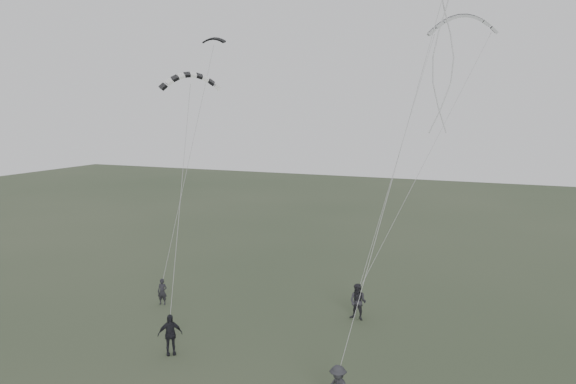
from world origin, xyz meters
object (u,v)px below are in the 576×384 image
at_px(flyer_left, 162,292).
at_px(flyer_right, 358,302).
at_px(kite_pale_large, 463,16).
at_px(kite_striped, 190,75).
at_px(kite_dark_small, 214,39).
at_px(flyer_center, 170,334).

bearing_deg(flyer_left, flyer_right, -3.45).
height_order(kite_pale_large, kite_striped, kite_pale_large).
relative_size(flyer_left, flyer_right, 0.77).
xyz_separation_m(kite_pale_large, kite_striped, (-12.72, -10.59, -3.78)).
distance_m(kite_dark_small, kite_striped, 6.46).
bearing_deg(flyer_center, flyer_right, 7.58).
height_order(flyer_right, kite_dark_small, kite_dark_small).
bearing_deg(flyer_right, flyer_center, -123.12).
bearing_deg(kite_dark_small, kite_striped, -84.66).
bearing_deg(flyer_center, flyer_left, 87.84).
xyz_separation_m(flyer_left, flyer_center, (4.31, -5.46, 0.20)).
height_order(flyer_right, kite_pale_large, kite_pale_large).
relative_size(flyer_right, flyer_center, 1.03).
bearing_deg(kite_dark_small, kite_pale_large, 6.38).
relative_size(flyer_left, kite_dark_small, 1.07).
xyz_separation_m(flyer_center, kite_striped, (-2.00, 5.39, 12.10)).
bearing_deg(flyer_right, flyer_left, -160.43).
relative_size(flyer_right, kite_pale_large, 0.48).
bearing_deg(kite_pale_large, flyer_center, -134.75).
bearing_deg(flyer_right, kite_dark_small, 170.76).
distance_m(flyer_left, kite_dark_small, 15.88).
bearing_deg(flyer_center, kite_dark_small, 68.63).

